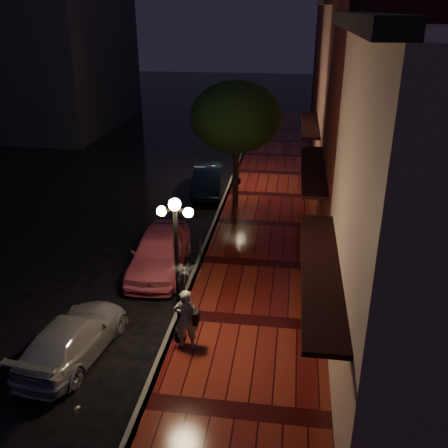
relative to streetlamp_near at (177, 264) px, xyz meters
The scene contains 14 objects.
ground 5.65m from the streetlamp_near, 94.00° to the left, with size 120.00×120.00×0.00m, color black.
sidewalk 5.91m from the streetlamp_near, 69.19° to the left, with size 4.50×60.00×0.15m, color #430D0C.
curb 5.61m from the streetlamp_near, 94.00° to the left, with size 0.25×60.00×0.15m, color #595451.
storefront_mid 10.08m from the streetlamp_near, 46.47° to the left, with size 5.00×8.00×11.00m, color #511914.
storefront_far 16.52m from the streetlamp_near, 66.09° to the left, with size 5.00×8.00×9.00m, color #8C5951.
storefront_extra 25.98m from the streetlamp_near, 75.10° to the left, with size 5.00×12.00×10.00m, color #511914.
streetlamp_near is the anchor object (origin of this frame).
streetlamp_far 14.00m from the streetlamp_near, 90.00° to the left, with size 0.96×0.36×4.31m.
street_tree 11.12m from the streetlamp_near, 88.65° to the left, with size 4.16×4.16×5.80m.
pink_car 4.85m from the streetlamp_near, 112.08° to the left, with size 1.83×4.55×1.55m, color #C24F66.
navy_car 13.05m from the streetlamp_near, 96.22° to the left, with size 1.45×4.15×1.37m, color black.
silver_car 3.55m from the streetlamp_near, 161.86° to the right, with size 1.66×4.09×1.19m, color #9E9EA5.
woman_with_umbrella 0.86m from the streetlamp_near, 47.76° to the right, with size 1.06×1.08×2.54m.
parking_meter 4.62m from the streetlamp_near, 92.68° to the left, with size 0.12×0.10×1.16m.
Camera 1 is at (3.25, -16.49, 8.88)m, focal length 40.00 mm.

